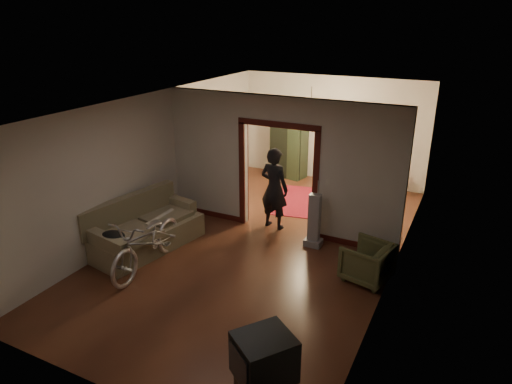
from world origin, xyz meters
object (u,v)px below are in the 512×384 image
Objects in this scene: person at (274,188)px; locker at (289,144)px; armchair at (367,262)px; desk at (372,179)px; sofa at (146,224)px; bicycle at (148,241)px.

locker is (-1.00, 3.20, 0.06)m from person.
armchair is 4.30m from desk.
sofa is at bearing -66.23° from armchair.
person is (1.81, 1.95, 0.37)m from sofa.
desk is (2.38, -0.20, -0.58)m from locker.
bicycle is 2.67× the size of armchair.
person is at bearing -104.48° from armchair.
person reaches higher than sofa.
person is at bearing -62.03° from locker.
sofa is at bearing -88.33° from locker.
locker is 1.94× the size of desk.
bicycle reaches higher than armchair.
sofa is 5.89m from desk.
bicycle is (0.52, -0.59, 0.02)m from sofa.
desk is at bearing -154.51° from armchair.
bicycle is 5.76m from locker.
locker reaches higher than desk.
bicycle reaches higher than sofa.
desk is (3.19, 4.95, -0.15)m from sofa.
sofa is 4.16m from armchair.
bicycle is 6.15m from desk.
locker reaches higher than sofa.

